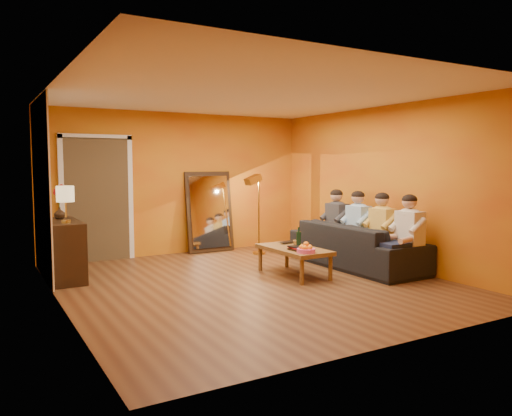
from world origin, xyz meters
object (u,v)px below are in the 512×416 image
dog (354,249)px  sofa (356,245)px  table_lamp (65,204)px  tumbler (296,243)px  laptop (291,243)px  person_mid_right (358,228)px  coffee_table (294,261)px  floor_lamp (259,215)px  mirror_frame (209,212)px  person_far_left (410,237)px  vase (60,213)px  sideboard (64,250)px  person_far_right (337,225)px  wine_bottle (299,237)px  person_mid_left (382,232)px

dog → sofa: bearing=21.7°
table_lamp → tumbler: 3.36m
laptop → dog: bearing=-42.9°
person_mid_right → coffee_table: bearing=-174.9°
table_lamp → floor_lamp: (3.46, 0.66, -0.39)m
laptop → mirror_frame: bearing=87.6°
mirror_frame → tumbler: (0.34, -2.40, -0.30)m
person_mid_right → person_far_left: bearing=-90.0°
vase → dog: bearing=-24.4°
vase → sofa: bearing=-21.5°
sideboard → sofa: sideboard is taller
coffee_table → person_mid_right: person_mid_right is taller
table_lamp → tumbler: table_lamp is taller
table_lamp → dog: bearing=-17.6°
person_mid_right → person_far_right: bearing=90.0°
mirror_frame → sideboard: 3.01m
table_lamp → coffee_table: table_lamp is taller
sideboard → coffee_table: sideboard is taller
sofa → person_far_right: size_ratio=1.99×
sofa → wine_bottle: 1.20m
wine_bottle → person_far_right: bearing=28.9°
person_far_left → person_mid_left: 0.55m
tumbler → vase: bearing=153.3°
person_far_left → vase: size_ratio=6.99×
mirror_frame → dog: mirror_frame is taller
table_lamp → laptop: table_lamp is taller
table_lamp → person_mid_right: (4.37, -1.02, -0.49)m
wine_bottle → mirror_frame: bearing=96.1°
sofa → tumbler: 1.12m
sideboard → laptop: bearing=-18.9°
dog → tumbler: dog is taller
mirror_frame → floor_lamp: 0.99m
floor_lamp → vase: floor_lamp is taller
sofa → person_far_right: person_far_right is taller
laptop → sofa: bearing=-30.4°
person_mid_right → wine_bottle: person_mid_right is taller
mirror_frame → person_far_right: mirror_frame is taller
sofa → person_mid_left: size_ratio=1.99×
floor_lamp → person_far_left: floor_lamp is taller
table_lamp → person_mid_right: table_lamp is taller
wine_bottle → laptop: 0.44m
mirror_frame → vase: bearing=-163.4°
coffee_table → person_far_left: person_far_left is taller
person_mid_right → wine_bottle: bearing=-172.5°
sideboard → person_mid_left: size_ratio=0.97×
floor_lamp → dog: (0.59, -1.94, -0.38)m
dog → person_far_right: size_ratio=0.56×
person_mid_right → sofa: bearing=-142.4°
dog → person_mid_left: bearing=-61.1°
person_far_right → vase: bearing=166.8°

